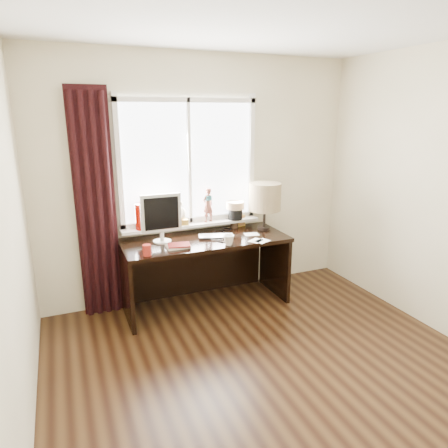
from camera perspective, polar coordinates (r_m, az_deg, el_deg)
name	(u,v)px	position (r m, az deg, el deg)	size (l,w,h in m)	color
floor	(296,398)	(3.21, 10.27, -23.30)	(3.50, 4.00, 0.00)	#3D2612
ceiling	(319,1)	(2.57, 13.48, 28.57)	(3.50, 4.00, 0.00)	white
wall_back	(202,180)	(4.36, -3.20, 6.35)	(3.50, 2.60, 0.00)	beige
laptop	(216,236)	(4.14, -1.11, -1.77)	(0.36, 0.23, 0.03)	silver
mug	(229,240)	(3.90, 0.65, -2.25)	(0.11, 0.10, 0.11)	white
red_cup	(147,250)	(3.69, -10.94, -3.68)	(0.08, 0.08, 0.10)	maroon
window	(190,181)	(4.27, -4.82, 6.15)	(1.52, 0.22, 1.40)	white
curtain	(95,207)	(4.08, -17.89, 2.29)	(0.38, 0.09, 2.25)	black
desk	(203,258)	(4.29, -3.08, -4.82)	(1.70, 0.70, 0.75)	black
monitor	(161,215)	(3.98, -8.97, 1.25)	(0.40, 0.18, 0.49)	beige
notebook_stack	(178,246)	(3.87, -6.54, -3.12)	(0.24, 0.19, 0.03)	beige
brush_holder	(234,222)	(4.49, 1.49, 0.26)	(0.09, 0.09, 0.25)	black
icon_frame	(242,221)	(4.53, 2.54, 0.45)	(0.10, 0.04, 0.13)	gold
table_lamp	(265,197)	(4.37, 5.85, 3.81)	(0.35, 0.35, 0.52)	black
loose_papers	(256,239)	(4.12, 4.66, -2.08)	(0.24, 0.40, 0.00)	white
desk_cables	(223,235)	(4.23, -0.14, -1.55)	(0.33, 0.50, 0.01)	black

